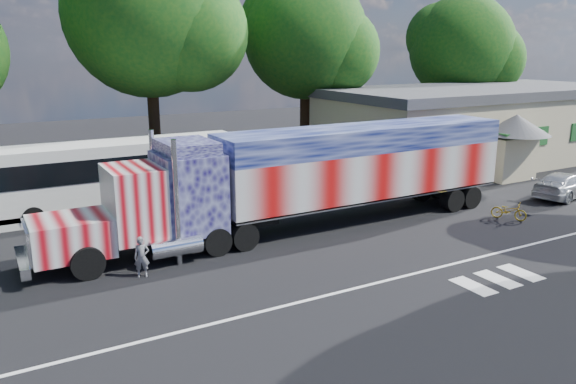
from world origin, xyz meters
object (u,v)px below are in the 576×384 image
tree_ne_a (308,37)px  semi_truck (315,174)px  coach_bus (124,174)px  bicycle (509,211)px  tree_far_ne (464,49)px  tree_n_mid (151,14)px  parked_car (564,185)px  woman (142,257)px

tree_ne_a → semi_truck: bearing=-119.9°
coach_bus → bicycle: coach_bus is taller
semi_truck → tree_far_ne: 28.12m
tree_n_mid → bicycle: bearing=-56.4°
semi_truck → coach_bus: size_ratio=1.89×
bicycle → tree_ne_a: bearing=62.1°
coach_bus → bicycle: (15.19, -10.74, -1.34)m
parked_car → bicycle: size_ratio=2.88×
coach_bus → tree_ne_a: (14.67, 6.72, 6.79)m
parked_car → tree_n_mid: bearing=36.3°
coach_bus → woman: bearing=-100.2°
tree_n_mid → tree_ne_a: 11.01m
semi_truck → tree_far_ne: size_ratio=1.81×
parked_car → tree_far_ne: 20.17m
semi_truck → bicycle: size_ratio=13.79×
semi_truck → coach_bus: (-6.64, 7.22, -0.66)m
semi_truck → woman: 8.66m
bicycle → tree_ne_a: tree_ne_a is taller
parked_car → bicycle: 6.12m
bicycle → tree_far_ne: size_ratio=0.13×
parked_car → tree_ne_a: bearing=10.7°
parked_car → coach_bus: bearing=54.8°
semi_truck → tree_ne_a: (8.03, 13.95, 6.14)m
bicycle → coach_bus: bearing=115.1°
bicycle → parked_car: bearing=-16.8°
woman → tree_n_mid: (5.37, 15.64, 9.05)m
coach_bus → tree_far_ne: tree_far_ne is taller
bicycle → woman: bearing=144.8°
tree_n_mid → tree_ne_a: (10.94, 0.19, -1.22)m
tree_ne_a → tree_far_ne: size_ratio=1.06×
coach_bus → parked_car: 23.16m
woman → semi_truck: bearing=31.1°
coach_bus → tree_n_mid: tree_n_mid is taller
semi_truck → woman: size_ratio=15.15×
tree_n_mid → coach_bus: bearing=-119.7°
coach_bus → tree_far_ne: (30.17, 7.20, 6.03)m
tree_ne_a → coach_bus: bearing=-155.4°
woman → bicycle: woman is taller
tree_n_mid → tree_far_ne: (26.43, 0.66, -1.98)m
semi_truck → tree_n_mid: 15.87m
coach_bus → parked_car: (21.15, -9.38, -1.09)m
bicycle → tree_ne_a: (-0.52, 17.46, 8.14)m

